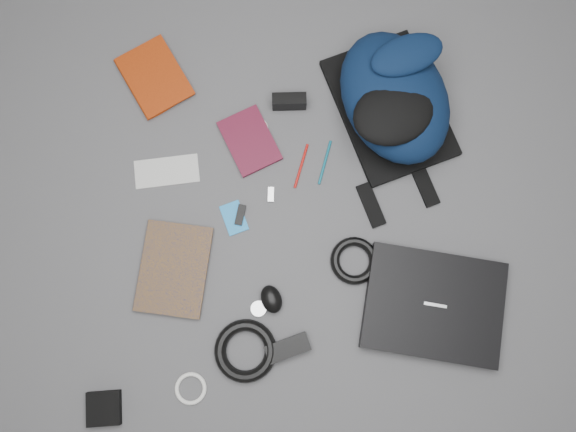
{
  "coord_description": "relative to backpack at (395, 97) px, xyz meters",
  "views": [
    {
      "loc": [
        -0.02,
        -0.28,
        1.67
      ],
      "look_at": [
        0.0,
        0.0,
        0.02
      ],
      "focal_mm": 35.0,
      "sensor_mm": 36.0,
      "label": 1
    }
  ],
  "objects": [
    {
      "name": "laptop",
      "position": [
        0.07,
        -0.61,
        -0.08
      ],
      "size": [
        0.45,
        0.39,
        0.04
      ],
      "primitive_type": "cube",
      "rotation": [
        0.0,
        0.0,
        -0.23
      ],
      "color": "black",
      "rests_on": "ground"
    },
    {
      "name": "headphone_right",
      "position": [
        -0.44,
        -0.59,
        -0.09
      ],
      "size": [
        0.06,
        0.06,
        0.01
      ],
      "primitive_type": "cylinder",
      "rotation": [
        0.0,
        0.0,
        -0.23
      ],
      "color": "silver",
      "rests_on": "ground"
    },
    {
      "name": "textbook_red",
      "position": [
        -0.8,
        0.11,
        -0.09
      ],
      "size": [
        0.25,
        0.28,
        0.02
      ],
      "primitive_type": "imported",
      "rotation": [
        0.0,
        0.0,
        0.47
      ],
      "color": "#8E2708",
      "rests_on": "ground"
    },
    {
      "name": "backpack",
      "position": [
        0.0,
        0.0,
        0.0
      ],
      "size": [
        0.45,
        0.54,
        0.2
      ],
      "primitive_type": null,
      "rotation": [
        0.0,
        0.0,
        0.3
      ],
      "color": "black",
      "rests_on": "ground"
    },
    {
      "name": "headphone_left",
      "position": [
        -0.65,
        -0.43,
        -0.09
      ],
      "size": [
        0.06,
        0.06,
        0.01
      ],
      "primitive_type": "cylinder",
      "rotation": [
        0.0,
        0.0,
        -0.33
      ],
      "color": "#A5A5A8",
      "rests_on": "ground"
    },
    {
      "name": "pen_teal",
      "position": [
        -0.21,
        -0.16,
        -0.09
      ],
      "size": [
        0.05,
        0.14,
        0.01
      ],
      "primitive_type": "cylinder",
      "rotation": [
        1.57,
        0.0,
        -0.34
      ],
      "color": "#0C5D73",
      "rests_on": "ground"
    },
    {
      "name": "pouch",
      "position": [
        -0.89,
        -0.84,
        -0.09
      ],
      "size": [
        0.1,
        0.1,
        0.02
      ],
      "primitive_type": "cube",
      "rotation": [
        0.0,
        0.0,
        0.01
      ],
      "color": "black",
      "rests_on": "ground"
    },
    {
      "name": "pen_red",
      "position": [
        -0.29,
        -0.17,
        -0.09
      ],
      "size": [
        0.06,
        0.14,
        0.01
      ],
      "primitive_type": "cylinder",
      "rotation": [
        1.57,
        0.0,
        -0.35
      ],
      "color": "red",
      "rests_on": "ground"
    },
    {
      "name": "usb_silver",
      "position": [
        -0.38,
        -0.25,
        -0.09
      ],
      "size": [
        0.02,
        0.05,
        0.01
      ],
      "primitive_type": "cube",
      "rotation": [
        0.0,
        0.0,
        -0.09
      ],
      "color": "silver",
      "rests_on": "ground"
    },
    {
      "name": "envelope",
      "position": [
        -0.7,
        -0.15,
        -0.1
      ],
      "size": [
        0.2,
        0.1,
        0.0
      ],
      "primitive_type": "cube",
      "rotation": [
        0.0,
        0.0,
        0.06
      ],
      "color": "silver",
      "rests_on": "ground"
    },
    {
      "name": "white_cable_coil",
      "position": [
        -0.65,
        -0.8,
        -0.09
      ],
      "size": [
        0.1,
        0.1,
        0.01
      ],
      "primitive_type": "torus",
      "rotation": [
        0.0,
        0.0,
        0.06
      ],
      "color": "white",
      "rests_on": "ground"
    },
    {
      "name": "compact_camera",
      "position": [
        -0.31,
        0.03,
        -0.07
      ],
      "size": [
        0.11,
        0.04,
        0.06
      ],
      "primitive_type": "cube",
      "rotation": [
        0.0,
        0.0,
        -0.04
      ],
      "color": "black",
      "rests_on": "ground"
    },
    {
      "name": "power_brick",
      "position": [
        -0.36,
        -0.7,
        -0.08
      ],
      "size": [
        0.14,
        0.09,
        0.03
      ],
      "primitive_type": "cube",
      "rotation": [
        0.0,
        0.0,
        0.28
      ],
      "color": "black",
      "rests_on": "ground"
    },
    {
      "name": "usb_black",
      "position": [
        -0.48,
        -0.3,
        -0.09
      ],
      "size": [
        0.04,
        0.07,
        0.01
      ],
      "primitive_type": "cube",
      "rotation": [
        0.0,
        0.0,
        -0.27
      ],
      "color": "black",
      "rests_on": "ground"
    },
    {
      "name": "comic_book",
      "position": [
        -0.78,
        -0.44,
        -0.09
      ],
      "size": [
        0.25,
        0.31,
        0.02
      ],
      "primitive_type": "imported",
      "rotation": [
        0.0,
        0.0,
        -0.2
      ],
      "color": "#A96F0C",
      "rests_on": "ground"
    },
    {
      "name": "mouse",
      "position": [
        -0.4,
        -0.56,
        -0.08
      ],
      "size": [
        0.08,
        0.1,
        0.04
      ],
      "primitive_type": "ellipsoid",
      "rotation": [
        0.0,
        0.0,
        0.29
      ],
      "color": "black",
      "rests_on": "ground"
    },
    {
      "name": "cable_coil",
      "position": [
        -0.15,
        -0.47,
        -0.08
      ],
      "size": [
        0.16,
        0.16,
        0.03
      ],
      "primitive_type": "torus",
      "rotation": [
        0.0,
        0.0,
        -0.15
      ],
      "color": "black",
      "rests_on": "ground"
    },
    {
      "name": "id_badge",
      "position": [
        -0.5,
        -0.31,
        -0.1
      ],
      "size": [
        0.09,
        0.11,
        0.0
      ],
      "primitive_type": "cube",
      "rotation": [
        0.0,
        0.0,
        0.29
      ],
      "color": "#1D88DA",
      "rests_on": "ground"
    },
    {
      "name": "power_cord_coil",
      "position": [
        -0.48,
        -0.7,
        -0.08
      ],
      "size": [
        0.24,
        0.24,
        0.03
      ],
      "primitive_type": "torus",
      "rotation": [
        0.0,
        0.0,
        -0.43
      ],
      "color": "black",
      "rests_on": "ground"
    },
    {
      "name": "sticker_disc",
      "position": [
        -0.42,
        -0.04,
        -0.1
      ],
      "size": [
        0.1,
        0.1,
        0.0
      ],
      "primitive_type": "cylinder",
      "rotation": [
        0.0,
        0.0,
        -0.16
      ],
      "color": "silver",
      "rests_on": "ground"
    },
    {
      "name": "dvd_case",
      "position": [
        -0.44,
        -0.08,
        -0.09
      ],
      "size": [
        0.2,
        0.23,
        0.02
      ],
      "primitive_type": "cube",
      "rotation": [
        0.0,
        0.0,
        0.39
      ],
      "color": "#480D1E",
      "rests_on": "ground"
    },
    {
      "name": "ground",
      "position": [
        -0.34,
        -0.32,
        -0.1
      ],
      "size": [
        4.0,
        4.0,
        0.0
      ],
      "primitive_type": "plane",
      "color": "#4F4F51",
      "rests_on": "ground"
    }
  ]
}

